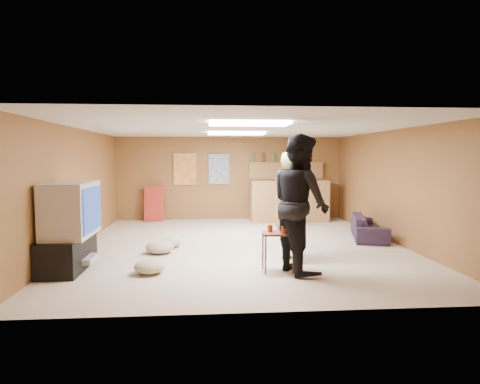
{
  "coord_description": "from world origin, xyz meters",
  "views": [
    {
      "loc": [
        -0.67,
        -7.95,
        1.67
      ],
      "look_at": [
        0.0,
        0.2,
        1.0
      ],
      "focal_mm": 32.0,
      "sensor_mm": 36.0,
      "label": 1
    }
  ],
  "objects": [
    {
      "name": "wall_front",
      "position": [
        0.0,
        -3.5,
        1.1
      ],
      "size": [
        6.0,
        0.02,
        2.2
      ],
      "primitive_type": "cube",
      "color": "brown",
      "rests_on": "ground"
    },
    {
      "name": "ceiling_panel_front",
      "position": [
        0.0,
        -1.5,
        2.17
      ],
      "size": [
        1.2,
        0.6,
        0.04
      ],
      "primitive_type": "cube",
      "color": "white",
      "rests_on": "ceiling"
    },
    {
      "name": "cushion_near_tv",
      "position": [
        -1.46,
        -0.54,
        0.11
      ],
      "size": [
        0.65,
        0.65,
        0.22
      ],
      "primitive_type": "ellipsoid",
      "rotation": [
        0.0,
        0.0,
        -0.41
      ],
      "color": "tan",
      "rests_on": "ground"
    },
    {
      "name": "bar_counter",
      "position": [
        1.5,
        2.95,
        0.55
      ],
      "size": [
        2.0,
        0.6,
        1.1
      ],
      "primitive_type": "cube",
      "color": "#996737",
      "rests_on": "ground"
    },
    {
      "name": "cup_red_far",
      "position": [
        0.46,
        -1.94,
        0.63
      ],
      "size": [
        0.1,
        0.1,
        0.11
      ],
      "primitive_type": "cylinder",
      "rotation": [
        0.0,
        0.0,
        0.35
      ],
      "color": "#B42C0C",
      "rests_on": "tray_table"
    },
    {
      "name": "ceiling",
      "position": [
        0.0,
        0.0,
        2.2
      ],
      "size": [
        6.0,
        7.0,
        0.02
      ],
      "primitive_type": "cube",
      "color": "silver",
      "rests_on": "ground"
    },
    {
      "name": "tray_table",
      "position": [
        0.39,
        -1.85,
        0.29
      ],
      "size": [
        0.47,
        0.38,
        0.57
      ],
      "primitive_type": "cube",
      "rotation": [
        0.0,
        0.0,
        -0.07
      ],
      "color": "#3A1E12",
      "rests_on": "ground"
    },
    {
      "name": "ceiling_panel_back",
      "position": [
        0.0,
        1.2,
        2.17
      ],
      "size": [
        1.2,
        0.6,
        0.04
      ],
      "primitive_type": "cube",
      "color": "white",
      "rests_on": "ceiling"
    },
    {
      "name": "cup_red_near",
      "position": [
        0.28,
        -1.77,
        0.62
      ],
      "size": [
        0.09,
        0.09,
        0.1
      ],
      "primitive_type": "cylinder",
      "rotation": [
        0.0,
        0.0,
        0.32
      ],
      "color": "#B42C0C",
      "rests_on": "tray_table"
    },
    {
      "name": "bar_lip",
      "position": [
        1.5,
        2.7,
        1.1
      ],
      "size": [
        2.1,
        0.12,
        0.05
      ],
      "primitive_type": "cube",
      "color": "#3A1E12",
      "rests_on": "bar_counter"
    },
    {
      "name": "tv_stand",
      "position": [
        -2.72,
        -1.5,
        0.25
      ],
      "size": [
        0.55,
        1.3,
        0.5
      ],
      "primitive_type": "cube",
      "color": "black",
      "rests_on": "ground"
    },
    {
      "name": "bar_shelf",
      "position": [
        1.5,
        3.4,
        1.5
      ],
      "size": [
        2.0,
        0.18,
        0.05
      ],
      "primitive_type": "cube",
      "color": "#996737",
      "rests_on": "bar_backing"
    },
    {
      "name": "bar_stool_right",
      "position": [
        1.75,
        2.82,
        0.62
      ],
      "size": [
        0.49,
        0.49,
        1.24
      ],
      "primitive_type": null,
      "rotation": [
        0.0,
        0.0,
        0.29
      ],
      "color": "#996737",
      "rests_on": "ground"
    },
    {
      "name": "bar_stool_left",
      "position": [
        1.15,
        2.04,
        0.54
      ],
      "size": [
        0.45,
        0.45,
        1.09
      ],
      "primitive_type": null,
      "rotation": [
        0.0,
        0.0,
        0.42
      ],
      "color": "#996737",
      "rests_on": "ground"
    },
    {
      "name": "poster_left",
      "position": [
        -1.2,
        3.46,
        1.35
      ],
      "size": [
        0.6,
        0.03,
        0.85
      ],
      "primitive_type": "cube",
      "color": "#BF3F26",
      "rests_on": "wall_back"
    },
    {
      "name": "cushion_far",
      "position": [
        -1.47,
        -1.84,
        0.1
      ],
      "size": [
        0.48,
        0.48,
        0.2
      ],
      "primitive_type": "ellipsoid",
      "rotation": [
        0.0,
        0.0,
        0.08
      ],
      "color": "tan",
      "rests_on": "ground"
    },
    {
      "name": "wall_left",
      "position": [
        -3.0,
        0.0,
        1.1
      ],
      "size": [
        0.02,
        7.0,
        2.2
      ],
      "primitive_type": "cube",
      "color": "brown",
      "rests_on": "ground"
    },
    {
      "name": "bottle_row",
      "position": [
        1.16,
        3.38,
        1.65
      ],
      "size": [
        1.2,
        0.08,
        0.26
      ],
      "primitive_type": null,
      "color": "#3F7233",
      "rests_on": "bar_shelf"
    },
    {
      "name": "cup_blue",
      "position": [
        0.55,
        -1.77,
        0.63
      ],
      "size": [
        0.1,
        0.1,
        0.11
      ],
      "primitive_type": "cylinder",
      "rotation": [
        0.0,
        0.0,
        -0.29
      ],
      "color": "#181697",
      "rests_on": "tray_table"
    },
    {
      "name": "dvd_box",
      "position": [
        -2.5,
        -1.5,
        0.15
      ],
      "size": [
        0.35,
        0.5,
        0.08
      ],
      "primitive_type": "cube",
      "color": "#B2B2B7",
      "rests_on": "tv_stand"
    },
    {
      "name": "sofa",
      "position": [
        2.7,
        0.52,
        0.24
      ],
      "size": [
        1.05,
        1.74,
        0.47
      ],
      "primitive_type": "imported",
      "rotation": [
        0.0,
        0.0,
        1.3
      ],
      "color": "black",
      "rests_on": "ground"
    },
    {
      "name": "wall_right",
      "position": [
        3.0,
        0.0,
        1.1
      ],
      "size": [
        0.02,
        7.0,
        2.2
      ],
      "primitive_type": "cube",
      "color": "brown",
      "rests_on": "ground"
    },
    {
      "name": "tv_screen",
      "position": [
        -2.34,
        -1.5,
        0.9
      ],
      "size": [
        0.02,
        0.95,
        0.65
      ],
      "primitive_type": "cube",
      "color": "navy",
      "rests_on": "tv_body"
    },
    {
      "name": "poster_right",
      "position": [
        -0.3,
        3.46,
        1.35
      ],
      "size": [
        0.55,
        0.03,
        0.8
      ],
      "primitive_type": "cube",
      "color": "#334C99",
      "rests_on": "wall_back"
    },
    {
      "name": "bar_backing",
      "position": [
        1.5,
        3.42,
        1.2
      ],
      "size": [
        2.0,
        0.14,
        0.6
      ],
      "primitive_type": "cube",
      "color": "#996737",
      "rests_on": "bar_counter"
    },
    {
      "name": "tv_body",
      "position": [
        -2.65,
        -1.5,
        0.9
      ],
      "size": [
        0.6,
        1.1,
        0.8
      ],
      "primitive_type": "cube",
      "color": "#B2B2B7",
      "rests_on": "tv_stand"
    },
    {
      "name": "folding_chair_stack",
      "position": [
        -2.0,
        3.3,
        0.45
      ],
      "size": [
        0.5,
        0.26,
        0.91
      ],
      "primitive_type": "cube",
      "rotation": [
        -0.14,
        0.0,
        0.0
      ],
      "color": "#AE2D20",
      "rests_on": "ground"
    },
    {
      "name": "ground",
      "position": [
        0.0,
        0.0,
        0.0
      ],
      "size": [
        7.0,
        7.0,
        0.0
      ],
      "primitive_type": "plane",
      "color": "#BDA790",
      "rests_on": "ground"
    },
    {
      "name": "person_black",
      "position": [
        0.71,
        -1.89,
        1.0
      ],
      "size": [
        0.98,
        1.14,
        2.0
      ],
      "primitive_type": "imported",
      "rotation": [
        0.0,
        0.0,
        1.83
      ],
      "color": "black",
      "rests_on": "ground"
    },
    {
      "name": "wall_back",
      "position": [
        0.0,
        3.5,
        1.1
      ],
      "size": [
        6.0,
        0.02,
        2.2
      ],
      "primitive_type": "cube",
      "color": "brown",
      "rests_on": "ground"
    },
    {
      "name": "cushion_mid",
      "position": [
        -1.32,
        -0.04,
        0.09
      ],
      "size": [
        0.44,
        0.44,
        0.18
      ],
      "primitive_type": "ellipsoid",
      "rotation": [
        0.0,
        0.0,
        0.07
      ],
      "color": "tan",
      "rests_on": "ground"
    },
    {
      "name": "person_olive",
      "position": [
        0.71,
        -1.26,
        0.88
      ],
      "size": [
        0.65,
        0.76,
        1.77
      ],
      "primitive_type": "imported",
      "rotation": [
        0.0,
        0.0,
        2.01
      ],
      "color": "olive",
      "rests_on": "ground"
    }
  ]
}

